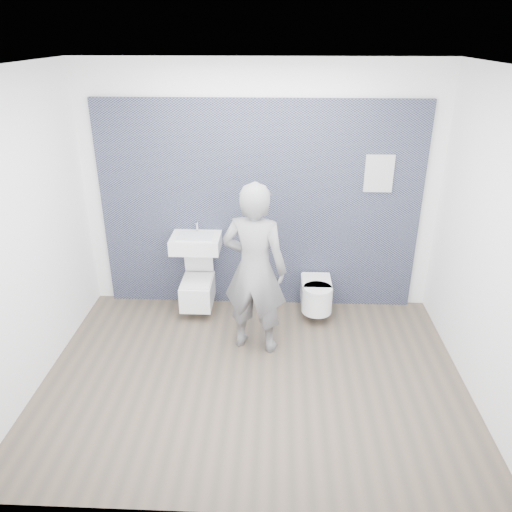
{
  "coord_description": "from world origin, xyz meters",
  "views": [
    {
      "loc": [
        0.2,
        -3.88,
        3.05
      ],
      "look_at": [
        0.0,
        0.6,
        1.0
      ],
      "focal_mm": 35.0,
      "sensor_mm": 36.0,
      "label": 1
    }
  ],
  "objects_px": {
    "washbasin": "(196,243)",
    "toilet_rounded": "(316,295)",
    "visitor": "(255,269)",
    "toilet_square": "(198,290)"
  },
  "relations": [
    {
      "from": "toilet_rounded",
      "to": "visitor",
      "type": "bearing_deg",
      "value": -137.02
    },
    {
      "from": "washbasin",
      "to": "toilet_rounded",
      "type": "distance_m",
      "value": 1.5
    },
    {
      "from": "toilet_square",
      "to": "washbasin",
      "type": "bearing_deg",
      "value": 90.0
    },
    {
      "from": "washbasin",
      "to": "toilet_rounded",
      "type": "xyz_separation_m",
      "value": [
        1.38,
        -0.08,
        -0.59
      ]
    },
    {
      "from": "visitor",
      "to": "washbasin",
      "type": "bearing_deg",
      "value": -32.41
    },
    {
      "from": "washbasin",
      "to": "toilet_square",
      "type": "distance_m",
      "value": 0.58
    },
    {
      "from": "washbasin",
      "to": "visitor",
      "type": "height_order",
      "value": "visitor"
    },
    {
      "from": "toilet_square",
      "to": "toilet_rounded",
      "type": "distance_m",
      "value": 1.38
    },
    {
      "from": "toilet_square",
      "to": "toilet_rounded",
      "type": "height_order",
      "value": "toilet_square"
    },
    {
      "from": "toilet_square",
      "to": "toilet_rounded",
      "type": "bearing_deg",
      "value": -1.7
    }
  ]
}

